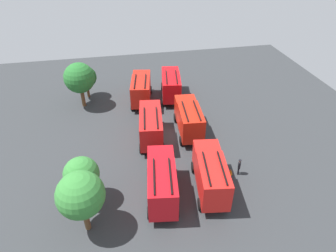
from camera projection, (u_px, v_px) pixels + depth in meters
The scene contains 17 objects.
ground_plane at pixel (168, 135), 35.98m from camera, with size 55.16×55.16×0.00m, color #2D3033.
fire_truck_0 at pixel (211, 173), 27.51m from camera, with size 7.47×3.57×3.88m.
fire_truck_1 at pixel (189, 118), 35.28m from camera, with size 7.37×3.20×3.88m.
fire_truck_2 at pixel (171, 84), 42.56m from camera, with size 7.49×3.65×3.88m.
fire_truck_3 at pixel (162, 180), 26.73m from camera, with size 7.46×3.54×3.88m.
fire_truck_4 at pixel (151, 125), 34.09m from camera, with size 7.44×3.46×3.88m.
fire_truck_5 at pixel (141, 88), 41.53m from camera, with size 7.50×3.69×3.88m.
firefighter_0 at pixel (136, 77), 47.40m from camera, with size 0.38×0.48×1.76m.
firefighter_1 at pixel (239, 166), 29.94m from camera, with size 0.48×0.39×1.84m.
firefighter_2 at pixel (134, 80), 46.25m from camera, with size 0.46×0.47×1.80m.
firefighter_3 at pixel (155, 160), 30.89m from camera, with size 0.33×0.46×1.69m.
tree_0 at pixel (81, 195), 22.86m from camera, with size 3.83×3.83×5.94m.
tree_1 at pixel (81, 174), 25.78m from camera, with size 3.14×3.14×4.87m.
tree_2 at pixel (79, 78), 39.41m from camera, with size 4.08×4.08×6.33m.
tree_3 at pixel (86, 77), 42.12m from camera, with size 3.05×3.05×4.73m.
traffic_cone_0 at pixel (224, 163), 31.38m from camera, with size 0.51×0.51×0.73m, color #F2600C.
traffic_cone_1 at pixel (230, 172), 30.28m from camera, with size 0.48×0.48×0.69m, color #F2600C.
Camera 1 is at (-28.41, 5.62, 21.39)m, focal length 31.68 mm.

